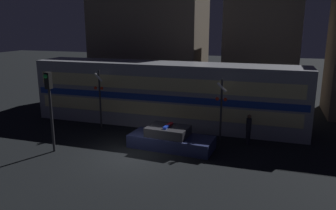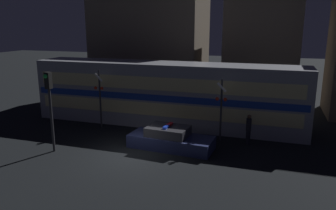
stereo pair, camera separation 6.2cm
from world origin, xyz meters
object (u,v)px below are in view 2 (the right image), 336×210
(traffic_light_corner, at_px, (50,98))
(train, at_px, (165,94))
(police_car, at_px, (170,139))
(pedestrian, at_px, (248,129))
(crossing_signal_near, at_px, (221,108))

(traffic_light_corner, bearing_deg, train, 58.19)
(police_car, bearing_deg, traffic_light_corner, -153.25)
(pedestrian, height_order, crossing_signal_near, crossing_signal_near)
(train, bearing_deg, police_car, -68.14)
(police_car, distance_m, pedestrian, 4.65)
(train, height_order, traffic_light_corner, traffic_light_corner)
(police_car, bearing_deg, train, 116.03)
(train, xyz_separation_m, pedestrian, (5.98, -2.47, -1.24))
(crossing_signal_near, height_order, traffic_light_corner, traffic_light_corner)
(police_car, bearing_deg, pedestrian, 28.89)
(train, bearing_deg, traffic_light_corner, -121.81)
(pedestrian, relative_size, traffic_light_corner, 0.41)
(train, distance_m, police_car, 5.03)
(traffic_light_corner, bearing_deg, pedestrian, 23.47)
(police_car, xyz_separation_m, crossing_signal_near, (2.57, 1.76, 1.66))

